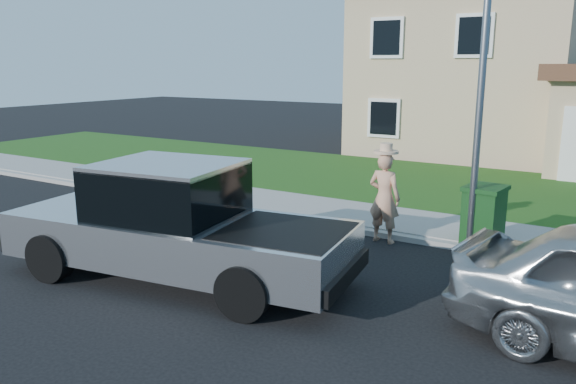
# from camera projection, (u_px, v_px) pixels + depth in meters

# --- Properties ---
(ground) EXTENTS (80.00, 80.00, 0.00)m
(ground) POSITION_uv_depth(u_px,v_px,m) (242.00, 263.00, 10.52)
(ground) COLOR black
(ground) RESTS_ON ground
(curb) EXTENTS (40.00, 0.20, 0.12)m
(curb) POSITION_uv_depth(u_px,v_px,m) (356.00, 230.00, 12.42)
(curb) COLOR gray
(curb) RESTS_ON ground
(sidewalk) EXTENTS (40.00, 2.00, 0.15)m
(sidewalk) POSITION_uv_depth(u_px,v_px,m) (375.00, 218.00, 13.34)
(sidewalk) COLOR gray
(sidewalk) RESTS_ON ground
(lawn) EXTENTS (40.00, 7.00, 0.10)m
(lawn) POSITION_uv_depth(u_px,v_px,m) (432.00, 185.00, 17.10)
(lawn) COLOR #133F12
(lawn) RESTS_ON ground
(house) EXTENTS (14.00, 11.30, 6.85)m
(house) POSITION_uv_depth(u_px,v_px,m) (503.00, 76.00, 22.82)
(house) COLOR tan
(house) RESTS_ON ground
(pickup_truck) EXTENTS (6.41, 2.88, 2.04)m
(pickup_truck) POSITION_uv_depth(u_px,v_px,m) (176.00, 226.00, 9.59)
(pickup_truck) COLOR black
(pickup_truck) RESTS_ON ground
(woman) EXTENTS (0.73, 0.52, 2.09)m
(woman) POSITION_uv_depth(u_px,v_px,m) (384.00, 196.00, 11.58)
(woman) COLOR tan
(woman) RESTS_ON ground
(trash_bin) EXTENTS (0.82, 0.91, 1.17)m
(trash_bin) POSITION_uv_depth(u_px,v_px,m) (484.00, 214.00, 11.10)
(trash_bin) COLOR #0F3813
(trash_bin) RESTS_ON sidewalk
(street_lamp) EXTENTS (0.36, 0.75, 5.75)m
(street_lamp) POSITION_uv_depth(u_px,v_px,m) (481.00, 85.00, 10.26)
(street_lamp) COLOR slate
(street_lamp) RESTS_ON ground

